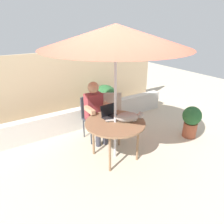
{
  "coord_description": "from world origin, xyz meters",
  "views": [
    {
      "loc": [
        -1.74,
        -2.64,
        2.3
      ],
      "look_at": [
        0.0,
        0.1,
        0.87
      ],
      "focal_mm": 33.15,
      "sensor_mm": 36.0,
      "label": 1
    }
  ],
  "objects_px": {
    "patio_table": "(115,125)",
    "chair_empty": "(112,111)",
    "potted_plant_near_fence": "(191,120)",
    "potted_plant_by_chair": "(105,98)",
    "person_seated": "(96,109)",
    "laptop": "(110,114)",
    "patio_umbrella": "(116,36)",
    "chair_occupied": "(92,114)",
    "cat": "(129,117)"
  },
  "relations": [
    {
      "from": "person_seated",
      "to": "potted_plant_by_chair",
      "type": "relative_size",
      "value": 1.52
    },
    {
      "from": "chair_occupied",
      "to": "potted_plant_near_fence",
      "type": "height_order",
      "value": "chair_occupied"
    },
    {
      "from": "patio_table",
      "to": "potted_plant_near_fence",
      "type": "bearing_deg",
      "value": -7.74
    },
    {
      "from": "person_seated",
      "to": "cat",
      "type": "distance_m",
      "value": 0.85
    },
    {
      "from": "patio_table",
      "to": "potted_plant_near_fence",
      "type": "xyz_separation_m",
      "value": [
        1.76,
        -0.24,
        -0.27
      ]
    },
    {
      "from": "patio_table",
      "to": "chair_empty",
      "type": "height_order",
      "value": "chair_empty"
    },
    {
      "from": "patio_table",
      "to": "chair_empty",
      "type": "distance_m",
      "value": 0.93
    },
    {
      "from": "chair_occupied",
      "to": "potted_plant_near_fence",
      "type": "distance_m",
      "value": 2.09
    },
    {
      "from": "chair_empty",
      "to": "potted_plant_by_chair",
      "type": "height_order",
      "value": "chair_empty"
    },
    {
      "from": "patio_table",
      "to": "patio_umbrella",
      "type": "distance_m",
      "value": 1.44
    },
    {
      "from": "person_seated",
      "to": "potted_plant_near_fence",
      "type": "relative_size",
      "value": 1.81
    },
    {
      "from": "patio_table",
      "to": "potted_plant_near_fence",
      "type": "distance_m",
      "value": 1.8
    },
    {
      "from": "chair_empty",
      "to": "potted_plant_by_chair",
      "type": "relative_size",
      "value": 1.11
    },
    {
      "from": "cat",
      "to": "chair_occupied",
      "type": "bearing_deg",
      "value": 102.06
    },
    {
      "from": "cat",
      "to": "potted_plant_by_chair",
      "type": "xyz_separation_m",
      "value": [
        0.6,
        1.82,
        -0.34
      ]
    },
    {
      "from": "potted_plant_near_fence",
      "to": "potted_plant_by_chair",
      "type": "xyz_separation_m",
      "value": [
        -0.96,
        1.95,
        0.07
      ]
    },
    {
      "from": "chair_occupied",
      "to": "chair_empty",
      "type": "distance_m",
      "value": 0.46
    },
    {
      "from": "chair_empty",
      "to": "person_seated",
      "type": "distance_m",
      "value": 0.49
    },
    {
      "from": "person_seated",
      "to": "cat",
      "type": "xyz_separation_m",
      "value": [
        0.21,
        -0.82,
        0.1
      ]
    },
    {
      "from": "patio_umbrella",
      "to": "chair_empty",
      "type": "xyz_separation_m",
      "value": [
        0.45,
        0.8,
        -1.57
      ]
    },
    {
      "from": "chair_occupied",
      "to": "cat",
      "type": "relative_size",
      "value": 1.53
    },
    {
      "from": "patio_table",
      "to": "chair_occupied",
      "type": "bearing_deg",
      "value": 90.0
    },
    {
      "from": "patio_umbrella",
      "to": "chair_occupied",
      "type": "height_order",
      "value": "patio_umbrella"
    },
    {
      "from": "laptop",
      "to": "potted_plant_by_chair",
      "type": "distance_m",
      "value": 1.7
    },
    {
      "from": "patio_table",
      "to": "chair_empty",
      "type": "xyz_separation_m",
      "value": [
        0.45,
        0.8,
        -0.13
      ]
    },
    {
      "from": "patio_table",
      "to": "potted_plant_by_chair",
      "type": "height_order",
      "value": "potted_plant_by_chair"
    },
    {
      "from": "patio_umbrella",
      "to": "laptop",
      "type": "relative_size",
      "value": 7.24
    },
    {
      "from": "patio_umbrella",
      "to": "potted_plant_near_fence",
      "type": "height_order",
      "value": "patio_umbrella"
    },
    {
      "from": "patio_table",
      "to": "chair_occupied",
      "type": "height_order",
      "value": "chair_occupied"
    },
    {
      "from": "person_seated",
      "to": "cat",
      "type": "bearing_deg",
      "value": -75.69
    },
    {
      "from": "chair_empty",
      "to": "cat",
      "type": "distance_m",
      "value": 0.98
    },
    {
      "from": "patio_umbrella",
      "to": "chair_empty",
      "type": "distance_m",
      "value": 1.82
    },
    {
      "from": "laptop",
      "to": "potted_plant_near_fence",
      "type": "relative_size",
      "value": 0.46
    },
    {
      "from": "potted_plant_by_chair",
      "to": "person_seated",
      "type": "bearing_deg",
      "value": -128.85
    },
    {
      "from": "chair_occupied",
      "to": "potted_plant_by_chair",
      "type": "height_order",
      "value": "chair_occupied"
    },
    {
      "from": "laptop",
      "to": "potted_plant_near_fence",
      "type": "bearing_deg",
      "value": -15.2
    },
    {
      "from": "person_seated",
      "to": "patio_umbrella",
      "type": "bearing_deg",
      "value": -90.0
    },
    {
      "from": "chair_empty",
      "to": "potted_plant_near_fence",
      "type": "height_order",
      "value": "chair_empty"
    },
    {
      "from": "potted_plant_near_fence",
      "to": "laptop",
      "type": "bearing_deg",
      "value": 164.8
    },
    {
      "from": "patio_table",
      "to": "laptop",
      "type": "xyz_separation_m",
      "value": [
        0.04,
        0.23,
        0.12
      ]
    },
    {
      "from": "patio_umbrella",
      "to": "laptop",
      "type": "xyz_separation_m",
      "value": [
        0.04,
        0.23,
        -1.32
      ]
    },
    {
      "from": "chair_occupied",
      "to": "laptop",
      "type": "distance_m",
      "value": 0.68
    },
    {
      "from": "laptop",
      "to": "potted_plant_near_fence",
      "type": "height_order",
      "value": "laptop"
    },
    {
      "from": "person_seated",
      "to": "laptop",
      "type": "distance_m",
      "value": 0.49
    },
    {
      "from": "chair_occupied",
      "to": "person_seated",
      "type": "height_order",
      "value": "person_seated"
    },
    {
      "from": "chair_empty",
      "to": "person_seated",
      "type": "xyz_separation_m",
      "value": [
        -0.45,
        -0.09,
        0.17
      ]
    },
    {
      "from": "patio_table",
      "to": "potted_plant_near_fence",
      "type": "relative_size",
      "value": 1.51
    },
    {
      "from": "patio_umbrella",
      "to": "chair_empty",
      "type": "height_order",
      "value": "patio_umbrella"
    },
    {
      "from": "person_seated",
      "to": "chair_occupied",
      "type": "bearing_deg",
      "value": 90.0
    },
    {
      "from": "chair_occupied",
      "to": "chair_empty",
      "type": "height_order",
      "value": "same"
    }
  ]
}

